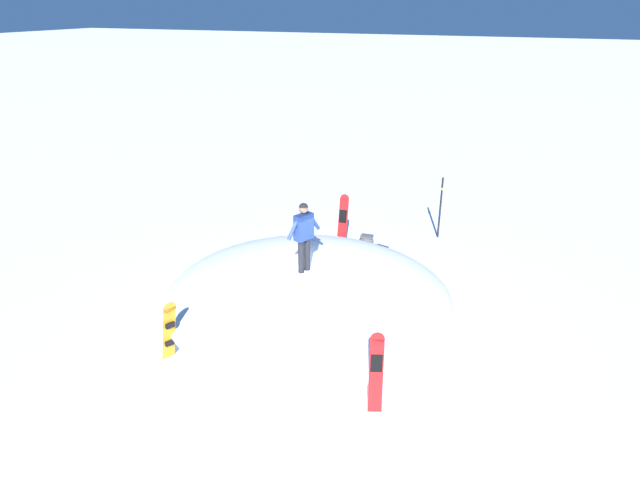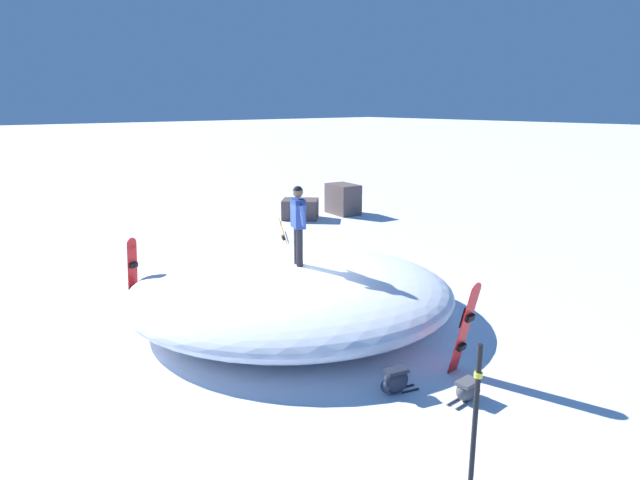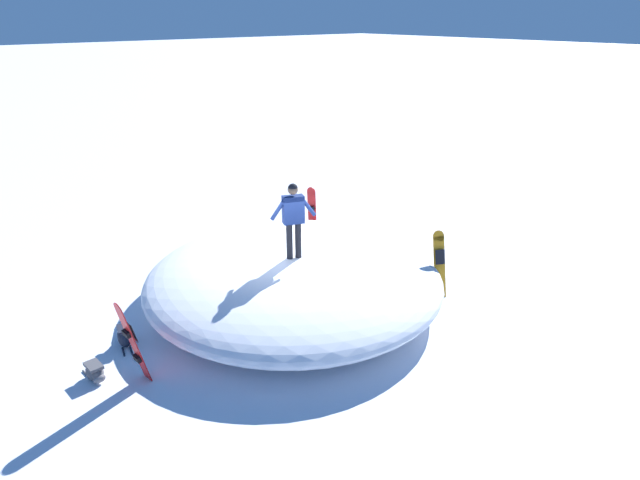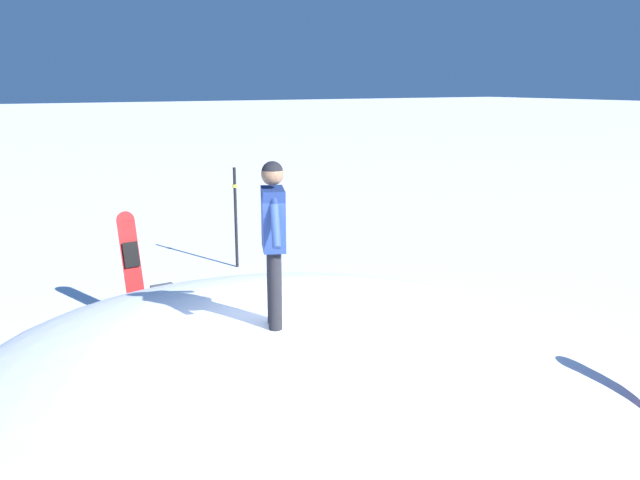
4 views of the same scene
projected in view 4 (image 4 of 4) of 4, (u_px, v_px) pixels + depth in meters
The scene contains 7 objects.
ground at pixel (313, 419), 7.16m from camera, with size 240.00×240.00×0.00m, color white.
snow_mound at pixel (292, 377), 6.86m from camera, with size 7.00×6.75×1.16m, color white.
snowboarder_standing at pixel (273, 229), 6.50m from camera, with size 0.47×0.98×1.71m.
snowboard_secondary_upright at pixel (132, 266), 9.93m from camera, with size 0.31×0.42×1.72m.
backpack_near at pixel (223, 299), 10.47m from camera, with size 0.68×0.38×0.43m.
backpack_far at pixel (163, 294), 10.85m from camera, with size 0.66×0.31×0.33m.
trail_marker_pole at pixel (236, 216), 12.83m from camera, with size 0.10×0.10×2.01m.
Camera 4 is at (3.19, 5.65, 3.63)m, focal length 36.35 mm.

